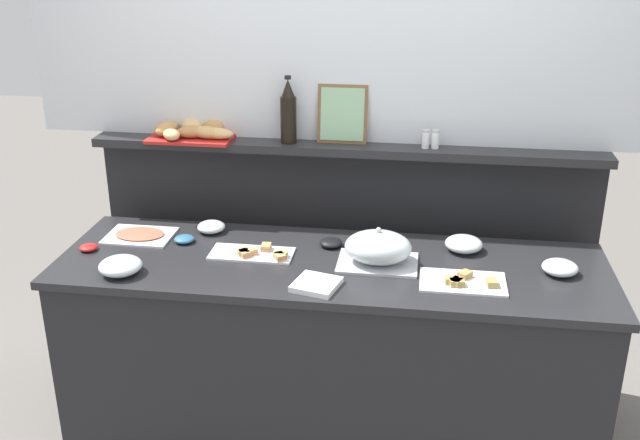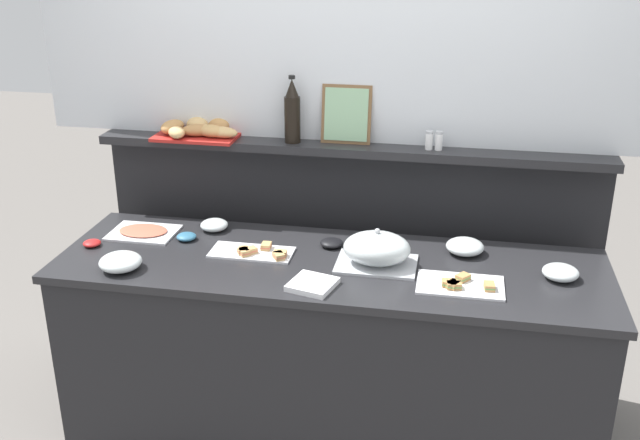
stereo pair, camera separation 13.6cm
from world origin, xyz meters
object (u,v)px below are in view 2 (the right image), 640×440
Objects in this scene: glass_bowl_medium at (560,273)px; condiment_bowl_dark at (92,243)px; glass_bowl_large at (214,225)px; framed_picture at (346,114)px; sandwich_platter_rear at (255,252)px; napkin_stack at (312,284)px; salt_shaker at (429,140)px; bread_basket at (202,129)px; wine_bottle_dark at (292,113)px; sandwich_platter_side at (461,285)px; pepper_shaker at (439,141)px; glass_bowl_extra at (121,263)px; condiment_bowl_red at (332,243)px; glass_bowl_small at (465,247)px; condiment_bowl_teal at (186,237)px; cold_cuts_platter at (143,232)px; serving_cloche at (377,250)px.

condiment_bowl_dark is (-2.04, -0.06, -0.01)m from glass_bowl_medium.
framed_picture is (0.59, 0.26, 0.50)m from glass_bowl_large.
sandwich_platter_rear is 4.56× the size of condiment_bowl_dark.
salt_shaker is at bearing 60.35° from napkin_stack.
framed_picture reaches higher than bread_basket.
wine_bottle_dark is at bearing -179.95° from salt_shaker.
glass_bowl_medium reaches higher than sandwich_platter_rear.
sandwich_platter_side is 3.98× the size of pepper_shaker.
glass_bowl_extra reaches higher than napkin_stack.
condiment_bowl_red is (-0.58, 0.29, 0.01)m from sandwich_platter_side.
glass_bowl_small is 1.26m from condiment_bowl_teal.
condiment_bowl_dark is at bearing -148.60° from wine_bottle_dark.
salt_shaker reaches higher than napkin_stack.
glass_bowl_medium is 0.87× the size of napkin_stack.
condiment_bowl_dark is at bearing -178.39° from glass_bowl_medium.
cold_cuts_platter is at bearing -121.24° from bread_basket.
glass_bowl_extra is 1.74× the size of condiment_bowl_red.
condiment_bowl_dark is at bearing -133.82° from cold_cuts_platter.
framed_picture reaches higher than condiment_bowl_red.
framed_picture reaches higher than glass_bowl_extra.
pepper_shaker reaches higher than bread_basket.
pepper_shaker is at bearing 102.99° from sandwich_platter_side.
sandwich_platter_side is 1.14m from wine_bottle_dark.
wine_bottle_dark reaches higher than serving_cloche.
sandwich_platter_rear is 1.07× the size of serving_cloche.
condiment_bowl_dark is (-1.65, -0.24, -0.02)m from glass_bowl_small.
glass_bowl_large is 1.17m from glass_bowl_small.
sandwich_platter_side is 1.21m from glass_bowl_large.
salt_shaker is at bearing 106.95° from sandwich_platter_side.
cold_cuts_platter is 1.10m from framed_picture.
condiment_bowl_red is (-0.22, 0.16, -0.06)m from serving_cloche.
condiment_bowl_teal is (-1.26, -0.09, -0.01)m from glass_bowl_small.
framed_picture reaches higher than glass_bowl_large.
framed_picture is (-0.22, 0.50, 0.45)m from serving_cloche.
serving_cloche is at bearing -1.11° from sandwich_platter_rear.
glass_bowl_medium is 0.80m from pepper_shaker.
glass_bowl_small is at bearing -27.44° from framed_picture.
glass_bowl_large is 1.12m from pepper_shaker.
wine_bottle_dark is 0.69m from pepper_shaker.
glass_bowl_small is at bearing 17.20° from glass_bowl_extra.
napkin_stack is (-0.98, -0.26, -0.02)m from glass_bowl_medium.
salt_shaker is (0.64, 0.00, -0.10)m from wine_bottle_dark.
condiment_bowl_teal is at bearing -175.54° from condiment_bowl_red.
serving_cloche is (-0.36, 0.13, 0.06)m from sandwich_platter_side.
glass_bowl_small is 1.67m from condiment_bowl_dark.
glass_bowl_extra is at bearing -153.64° from sandwich_platter_rear.
glass_bowl_extra reaches higher than condiment_bowl_red.
glass_bowl_extra is at bearing -40.81° from condiment_bowl_dark.
condiment_bowl_red is 1.08m from condiment_bowl_dark.
condiment_bowl_red is 0.64m from wine_bottle_dark.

